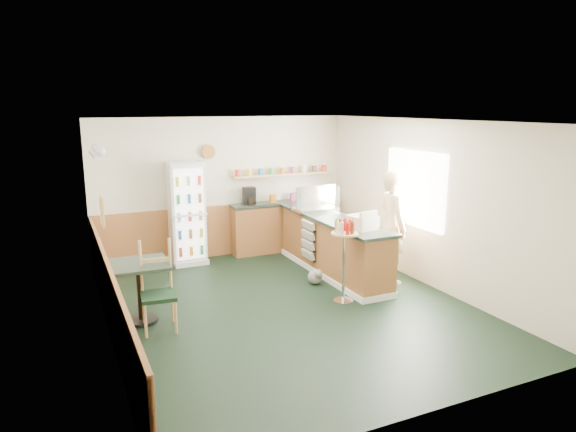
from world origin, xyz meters
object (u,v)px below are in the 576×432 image
condiment_stand (344,247)px  cafe_chair (156,283)px  display_case (316,199)px  cafe_table (140,281)px  cash_register (362,222)px  shopkeeper (393,227)px  drinks_fridge (187,213)px

condiment_stand → cafe_chair: size_ratio=1.05×
display_case → cafe_chair: (-3.23, -1.65, -0.62)m
cafe_table → cafe_chair: cafe_chair is taller
cash_register → shopkeeper: bearing=1.3°
cafe_chair → drinks_fridge: bearing=73.9°
shopkeeper → cafe_chair: shopkeeper is taller
display_case → drinks_fridge: bearing=154.7°
shopkeeper → condiment_stand: shopkeeper is taller
drinks_fridge → cafe_table: 2.73m
display_case → shopkeeper: size_ratio=0.43×
display_case → shopkeeper: shopkeeper is taller
display_case → cash_register: size_ratio=2.03×
drinks_fridge → condiment_stand: (1.65, -2.90, -0.10)m
drinks_fridge → cafe_table: (-1.25, -2.40, -0.36)m
condiment_stand → cafe_chair: condiment_stand is taller
display_case → cafe_table: size_ratio=0.95×
display_case → cafe_table: display_case is taller
display_case → shopkeeper: 1.60m
cash_register → display_case: bearing=78.5°
display_case → cafe_table: 3.73m
shopkeeper → condiment_stand: size_ratio=1.50×
drinks_fridge → cash_register: 3.37m
shopkeeper → drinks_fridge: bearing=59.6°
cash_register → cafe_table: cash_register is taller
shopkeeper → cash_register: bearing=112.9°
drinks_fridge → condiment_stand: bearing=-60.5°
shopkeeper → condiment_stand: (-1.21, -0.47, -0.09)m
drinks_fridge → condiment_stand: 3.34m
shopkeeper → cafe_table: (-4.10, 0.03, -0.34)m
drinks_fridge → shopkeeper: (2.85, -2.43, -0.02)m
drinks_fridge → cash_register: drinks_fridge is taller
cash_register → condiment_stand: (-0.51, -0.32, -0.27)m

